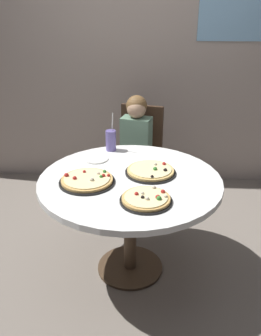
{
  "coord_description": "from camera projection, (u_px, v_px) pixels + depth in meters",
  "views": [
    {
      "loc": [
        0.13,
        -2.07,
        1.79
      ],
      "look_at": [
        0.0,
        0.05,
        0.8
      ],
      "focal_mm": 37.7,
      "sensor_mm": 36.0,
      "label": 1
    }
  ],
  "objects": [
    {
      "name": "pizza_veggie",
      "position": [
        146.0,
        199.0,
        2.04
      ],
      "size": [
        0.31,
        0.31,
        0.05
      ],
      "color": "black",
      "rests_on": "dining_table"
    },
    {
      "name": "pizza_pepperoni",
      "position": [
        151.0,
        171.0,
        2.38
      ],
      "size": [
        0.34,
        0.34,
        0.05
      ],
      "color": "black",
      "rests_on": "dining_table"
    },
    {
      "name": "diner_child",
      "position": [
        134.0,
        163.0,
        3.19
      ],
      "size": [
        0.34,
        0.43,
        1.08
      ],
      "color": "#3F4766",
      "rests_on": "ground_plane"
    },
    {
      "name": "ground_plane",
      "position": [
        130.0,
        268.0,
        2.64
      ],
      "size": [
        8.0,
        8.0,
        0.0
      ],
      "primitive_type": "plane",
      "color": "slate"
    },
    {
      "name": "chair_wooden",
      "position": [
        139.0,
        151.0,
        3.33
      ],
      "size": [
        0.49,
        0.49,
        0.95
      ],
      "color": "#382619",
      "rests_on": "ground_plane"
    },
    {
      "name": "wall_with_window",
      "position": [
        140.0,
        42.0,
        3.48
      ],
      "size": [
        5.2,
        0.14,
        2.9
      ],
      "color": "#A8998E",
      "rests_on": "ground_plane"
    },
    {
      "name": "plate_small",
      "position": [
        96.0,
        159.0,
        2.6
      ],
      "size": [
        0.18,
        0.18,
        0.01
      ],
      "primitive_type": "cylinder",
      "color": "white",
      "rests_on": "dining_table"
    },
    {
      "name": "dining_table",
      "position": [
        130.0,
        191.0,
        2.36
      ],
      "size": [
        1.21,
        1.21,
        0.75
      ],
      "color": "white",
      "rests_on": "ground_plane"
    },
    {
      "name": "soda_cup",
      "position": [
        111.0,
        140.0,
        2.73
      ],
      "size": [
        0.08,
        0.08,
        0.31
      ],
      "color": "#6659A5",
      "rests_on": "dining_table"
    },
    {
      "name": "pizza_cheese",
      "position": [
        87.0,
        180.0,
        2.25
      ],
      "size": [
        0.36,
        0.36,
        0.05
      ],
      "color": "black",
      "rests_on": "dining_table"
    }
  ]
}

